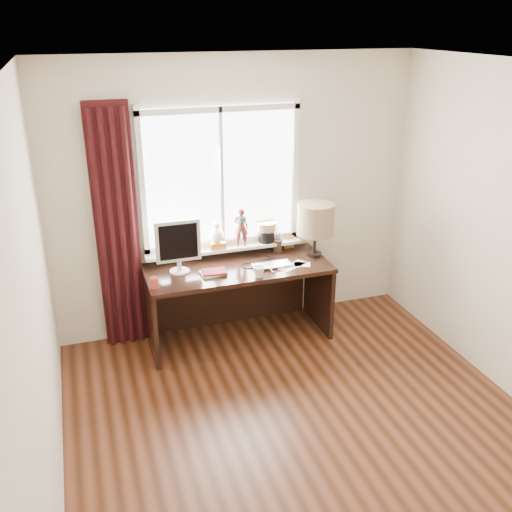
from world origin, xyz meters
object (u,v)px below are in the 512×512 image
object	(u,v)px
mug	(259,271)
table_lamp	(316,220)
laptop	(272,265)
monitor	(178,243)
red_cup	(154,283)
desk	(235,286)

from	to	relation	value
mug	table_lamp	bearing A→B (deg)	24.42
laptop	monitor	bearing A→B (deg)	167.51
red_cup	mug	bearing A→B (deg)	-4.49
mug	table_lamp	distance (m)	0.79
laptop	desk	size ratio (longest dim) A/B	0.21
laptop	red_cup	size ratio (longest dim) A/B	3.76
mug	desk	distance (m)	0.49
mug	desk	bearing A→B (deg)	106.43
mug	red_cup	distance (m)	0.91
table_lamp	desk	bearing A→B (deg)	174.60
monitor	desk	bearing A→B (deg)	5.32
desk	table_lamp	world-z (taller)	table_lamp
desk	monitor	size ratio (longest dim) A/B	3.47
red_cup	monitor	world-z (taller)	monitor
mug	table_lamp	world-z (taller)	table_lamp
desk	monitor	xyz separation A→B (m)	(-0.53, -0.05, 0.52)
monitor	table_lamp	distance (m)	1.31
laptop	red_cup	bearing A→B (deg)	-176.90
laptop	desk	bearing A→B (deg)	143.78
red_cup	table_lamp	bearing A→B (deg)	8.29
red_cup	desk	xyz separation A→B (m)	(0.80, 0.30, -0.29)
desk	monitor	bearing A→B (deg)	-174.68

